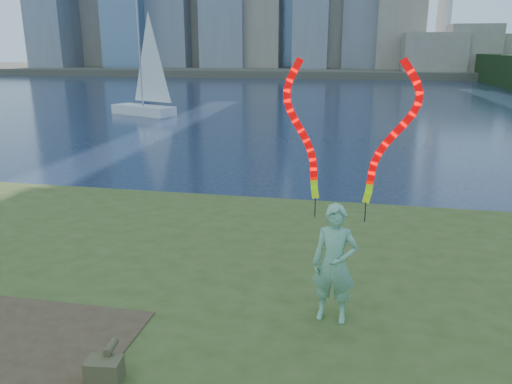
# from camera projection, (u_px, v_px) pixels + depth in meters

# --- Properties ---
(ground) EXTENTS (320.00, 320.00, 0.00)m
(ground) POSITION_uv_depth(u_px,v_px,m) (222.00, 309.00, 9.51)
(ground) COLOR #17233B
(ground) RESTS_ON ground
(grassy_knoll) EXTENTS (20.00, 18.00, 0.80)m
(grassy_knoll) POSITION_uv_depth(u_px,v_px,m) (179.00, 366.00, 7.26)
(grassy_knoll) COLOR #3C4C1B
(grassy_knoll) RESTS_ON ground
(far_shore) EXTENTS (320.00, 40.00, 1.20)m
(far_shore) POSITION_uv_depth(u_px,v_px,m) (349.00, 71.00, 98.78)
(far_shore) COLOR #4C4637
(far_shore) RESTS_ON ground
(woman_with_ribbons) EXTENTS (2.12, 0.50, 4.19)m
(woman_with_ribbons) POSITION_uv_depth(u_px,v_px,m) (336.00, 233.00, 7.29)
(woman_with_ribbons) COLOR #1A7A3C
(woman_with_ribbons) RESTS_ON grassy_knoll
(canvas_bag) EXTENTS (0.46, 0.52, 0.41)m
(canvas_bag) POSITION_uv_depth(u_px,v_px,m) (105.00, 369.00, 6.18)
(canvas_bag) COLOR brown
(canvas_bag) RESTS_ON grassy_knoll
(sailboat) EXTENTS (5.49, 3.61, 8.45)m
(sailboat) POSITION_uv_depth(u_px,v_px,m) (145.00, 95.00, 36.95)
(sailboat) COLOR silver
(sailboat) RESTS_ON ground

